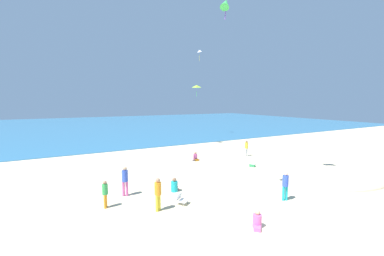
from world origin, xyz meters
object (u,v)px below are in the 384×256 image
Objects in this scene: cooler_box at (252,165)px; person_7 at (285,184)px; person_6 at (125,179)px; kite_green at (225,4)px; person_4 at (257,221)px; person_1 at (174,186)px; person_3 at (158,192)px; person_5 at (196,157)px; kite_lime at (197,86)px; person_0 at (246,147)px; kite_white at (199,51)px; person_8 at (105,192)px; beach_chair_far_left at (181,198)px.

person_7 is at bearing -118.09° from cooler_box.
person_7 is at bearing -98.87° from person_6.
cooler_box is 0.49× the size of kite_green.
cooler_box is 0.35× the size of person_7.
person_6 is 1.49× the size of kite_green.
person_4 is 0.49× the size of person_7.
person_1 is 0.51× the size of person_3.
kite_lime is at bearing 151.79° from person_5.
person_5 is at bearing 70.06° from kite_green.
person_5 is 0.49× the size of person_7.
person_7 is at bearing -98.65° from person_1.
person_3 is 1.43× the size of kite_green.
kite_lime reaches higher than cooler_box.
kite_green is (1.82, -2.31, 9.83)m from person_1.
kite_green is (-8.19, -7.48, 9.26)m from person_0.
kite_lime reaches higher than person_4.
cooler_box is at bearing -102.08° from person_3.
kite_white is (4.34, 6.83, 5.61)m from kite_lime.
person_1 is at bearing -166.14° from cooler_box.
kite_lime is at bearing -1.89° from person_1.
person_6 is at bearing -173.18° from cooler_box.
person_0 is at bearing 56.04° from cooler_box.
person_1 is 0.60× the size of person_8.
kite_white reaches higher than person_1.
person_4 is at bearing -10.82° from beach_chair_far_left.
kite_lime is (8.64, 12.52, 6.72)m from person_1.
person_8 is at bearing 155.21° from person_6.
person_3 is (-9.60, -3.92, 0.81)m from cooler_box.
kite_lime is (0.81, 10.58, 6.89)m from cooler_box.
kite_white reaches higher than beach_chair_far_left.
person_4 is (1.28, -5.51, -0.02)m from person_1.
person_5 is 19.88m from kite_white.
kite_green is at bearing -105.74° from person_7.
cooler_box is 8.06m from person_1.
person_0 reaches higher than person_5.
person_5 is (6.63, 8.04, -0.66)m from person_3.
beach_chair_far_left is at bearing 167.48° from kite_green.
person_1 is at bearing 30.35° from person_8.
kite_white is at bearing 176.70° from person_7.
kite_white is (15.70, 18.68, 11.66)m from person_6.
person_1 reaches higher than person_5.
person_5 is 10.14m from person_7.
kite_green is (-6.82, -14.83, 3.11)m from kite_lime.
person_3 reaches higher than cooler_box.
person_3 is at bearing -124.68° from kite_white.
person_1 is at bearing -79.84° from person_6.
person_0 is at bearing -46.57° from person_6.
cooler_box is at bearing -43.42° from person_1.
beach_chair_far_left is 0.45× the size of person_6.
kite_white reaches higher than person_8.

